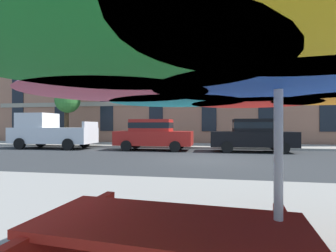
% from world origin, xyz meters
% --- Properties ---
extents(ground_plane, '(120.00, 120.00, 0.00)m').
position_xyz_m(ground_plane, '(0.00, 0.00, 0.00)').
color(ground_plane, '#2D3033').
extents(sidewalk_far, '(56.00, 3.60, 0.12)m').
position_xyz_m(sidewalk_far, '(0.00, 6.80, 0.06)').
color(sidewalk_far, '#9E998E').
rests_on(sidewalk_far, ground).
extents(apartment_building, '(37.08, 12.08, 19.20)m').
position_xyz_m(apartment_building, '(0.00, 14.99, 9.60)').
color(apartment_building, '#A87056').
rests_on(apartment_building, ground).
extents(pickup_white, '(5.10, 2.12, 2.20)m').
position_xyz_m(pickup_white, '(-9.69, 3.70, 1.03)').
color(pickup_white, silver).
rests_on(pickup_white, ground).
extents(sedan_red, '(4.40, 1.98, 1.78)m').
position_xyz_m(sedan_red, '(-3.08, 3.70, 0.95)').
color(sedan_red, '#B21E19').
rests_on(sedan_red, ground).
extents(sedan_black, '(4.40, 1.98, 1.78)m').
position_xyz_m(sedan_black, '(2.47, 3.70, 0.95)').
color(sedan_black, black).
rests_on(sedan_black, ground).
extents(street_tree_left, '(1.81, 2.02, 4.58)m').
position_xyz_m(street_tree_left, '(-10.22, 6.61, 3.42)').
color(street_tree_left, '#4C3823').
rests_on(street_tree_left, ground).
extents(patio_umbrella, '(3.65, 3.65, 2.25)m').
position_xyz_m(patio_umbrella, '(0.85, -9.00, 1.91)').
color(patio_umbrella, silver).
rests_on(patio_umbrella, ground).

